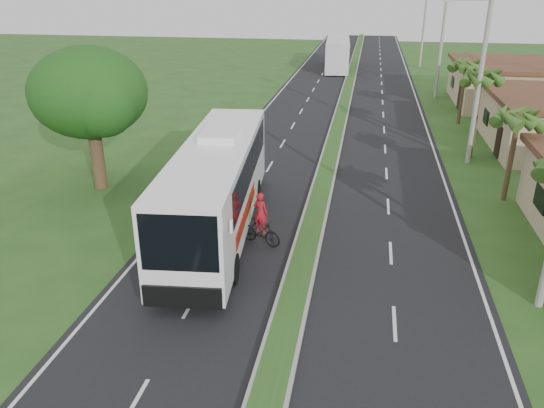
# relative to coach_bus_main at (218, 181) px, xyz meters

# --- Properties ---
(ground) EXTENTS (180.00, 180.00, 0.00)m
(ground) POSITION_rel_coach_bus_main_xyz_m (4.10, -5.80, -2.41)
(ground) COLOR #284C1C
(ground) RESTS_ON ground
(road_asphalt) EXTENTS (14.00, 160.00, 0.02)m
(road_asphalt) POSITION_rel_coach_bus_main_xyz_m (4.10, 14.20, -2.40)
(road_asphalt) COLOR black
(road_asphalt) RESTS_ON ground
(median_strip) EXTENTS (1.20, 160.00, 0.18)m
(median_strip) POSITION_rel_coach_bus_main_xyz_m (4.10, 14.20, -2.31)
(median_strip) COLOR gray
(median_strip) RESTS_ON ground
(lane_edge_left) EXTENTS (0.12, 160.00, 0.01)m
(lane_edge_left) POSITION_rel_coach_bus_main_xyz_m (-2.60, 14.20, -2.41)
(lane_edge_left) COLOR silver
(lane_edge_left) RESTS_ON ground
(lane_edge_right) EXTENTS (0.12, 160.00, 0.01)m
(lane_edge_right) POSITION_rel_coach_bus_main_xyz_m (10.80, 14.20, -2.41)
(lane_edge_right) COLOR silver
(lane_edge_right) RESTS_ON ground
(shop_far) EXTENTS (8.60, 11.60, 3.82)m
(shop_far) POSITION_rel_coach_bus_main_xyz_m (18.10, 30.20, -0.48)
(shop_far) COLOR tan
(shop_far) RESTS_ON ground
(palm_verge_b) EXTENTS (2.40, 2.40, 5.05)m
(palm_verge_b) POSITION_rel_coach_bus_main_xyz_m (13.50, 6.20, 1.95)
(palm_verge_b) COLOR #473321
(palm_verge_b) RESTS_ON ground
(palm_verge_c) EXTENTS (2.40, 2.40, 5.85)m
(palm_verge_c) POSITION_rel_coach_bus_main_xyz_m (12.90, 13.20, 2.71)
(palm_verge_c) COLOR #473321
(palm_verge_c) RESTS_ON ground
(palm_verge_d) EXTENTS (2.40, 2.40, 5.25)m
(palm_verge_d) POSITION_rel_coach_bus_main_xyz_m (13.40, 22.20, 2.14)
(palm_verge_d) COLOR #473321
(palm_verge_d) RESTS_ON ground
(shade_tree) EXTENTS (6.30, 6.00, 7.54)m
(shade_tree) POSITION_rel_coach_bus_main_xyz_m (-8.01, 4.22, 2.62)
(shade_tree) COLOR #473321
(shade_tree) RESTS_ON ground
(utility_pole_b) EXTENTS (3.20, 0.28, 12.00)m
(utility_pole_b) POSITION_rel_coach_bus_main_xyz_m (12.57, 12.20, 3.85)
(utility_pole_b) COLOR gray
(utility_pole_b) RESTS_ON ground
(utility_pole_c) EXTENTS (1.60, 0.28, 11.00)m
(utility_pole_c) POSITION_rel_coach_bus_main_xyz_m (12.60, 32.20, 3.26)
(utility_pole_c) COLOR gray
(utility_pole_c) RESTS_ON ground
(utility_pole_d) EXTENTS (1.60, 0.28, 10.50)m
(utility_pole_d) POSITION_rel_coach_bus_main_xyz_m (12.60, 52.20, 3.01)
(utility_pole_d) COLOR gray
(utility_pole_d) RESTS_ON ground
(coach_bus_main) EXTENTS (4.12, 13.77, 4.38)m
(coach_bus_main) POSITION_rel_coach_bus_main_xyz_m (0.00, 0.00, 0.00)
(coach_bus_main) COLOR white
(coach_bus_main) RESTS_ON ground
(coach_bus_far) EXTENTS (3.47, 12.85, 3.70)m
(coach_bus_far) POSITION_rel_coach_bus_main_xyz_m (2.05, 48.84, -0.31)
(coach_bus_far) COLOR silver
(coach_bus_far) RESTS_ON ground
(motorcyclist) EXTENTS (2.00, 1.23, 2.39)m
(motorcyclist) POSITION_rel_coach_bus_main_xyz_m (2.10, -0.96, -1.56)
(motorcyclist) COLOR black
(motorcyclist) RESTS_ON ground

